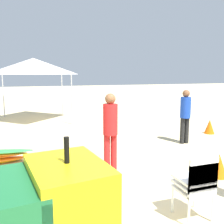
{
  "coord_description": "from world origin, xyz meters",
  "views": [
    {
      "loc": [
        -1.55,
        -3.73,
        2.2
      ],
      "look_at": [
        0.64,
        2.58,
        1.16
      ],
      "focal_mm": 40.39,
      "sensor_mm": 36.0,
      "label": 1
    }
  ],
  "objects_px": {
    "popup_canopy": "(34,66)",
    "traffic_cone_far": "(219,165)",
    "lifeguard_near_left": "(110,127)",
    "traffic_cone_near": "(209,127)",
    "lifeguard_near_center": "(185,113)",
    "stacked_plastic_chairs": "(197,182)"
  },
  "relations": [
    {
      "from": "popup_canopy",
      "to": "traffic_cone_far",
      "type": "xyz_separation_m",
      "value": [
        3.4,
        -8.01,
        -2.25
      ]
    },
    {
      "from": "stacked_plastic_chairs",
      "to": "popup_canopy",
      "type": "bearing_deg",
      "value": 101.78
    },
    {
      "from": "lifeguard_near_left",
      "to": "popup_canopy",
      "type": "bearing_deg",
      "value": 100.71
    },
    {
      "from": "traffic_cone_far",
      "to": "traffic_cone_near",
      "type": "bearing_deg",
      "value": 52.56
    },
    {
      "from": "stacked_plastic_chairs",
      "to": "lifeguard_near_center",
      "type": "bearing_deg",
      "value": 57.3
    },
    {
      "from": "lifeguard_near_left",
      "to": "lifeguard_near_center",
      "type": "relative_size",
      "value": 1.05
    },
    {
      "from": "lifeguard_near_left",
      "to": "traffic_cone_far",
      "type": "height_order",
      "value": "lifeguard_near_left"
    },
    {
      "from": "lifeguard_near_center",
      "to": "traffic_cone_near",
      "type": "distance_m",
      "value": 1.95
    },
    {
      "from": "stacked_plastic_chairs",
      "to": "traffic_cone_far",
      "type": "relative_size",
      "value": 2.02
    },
    {
      "from": "lifeguard_near_left",
      "to": "traffic_cone_near",
      "type": "relative_size",
      "value": 3.39
    },
    {
      "from": "traffic_cone_far",
      "to": "lifeguard_near_center",
      "type": "bearing_deg",
      "value": 70.79
    },
    {
      "from": "lifeguard_near_left",
      "to": "popup_canopy",
      "type": "height_order",
      "value": "popup_canopy"
    },
    {
      "from": "lifeguard_near_center",
      "to": "lifeguard_near_left",
      "type": "bearing_deg",
      "value": -154.2
    },
    {
      "from": "traffic_cone_far",
      "to": "popup_canopy",
      "type": "bearing_deg",
      "value": 113.03
    },
    {
      "from": "traffic_cone_near",
      "to": "popup_canopy",
      "type": "bearing_deg",
      "value": 141.22
    },
    {
      "from": "lifeguard_near_left",
      "to": "lifeguard_near_center",
      "type": "height_order",
      "value": "lifeguard_near_left"
    },
    {
      "from": "stacked_plastic_chairs",
      "to": "lifeguard_near_center",
      "type": "height_order",
      "value": "lifeguard_near_center"
    },
    {
      "from": "popup_canopy",
      "to": "traffic_cone_near",
      "type": "xyz_separation_m",
      "value": [
        5.9,
        -4.74,
        -2.24
      ]
    },
    {
      "from": "lifeguard_near_center",
      "to": "traffic_cone_far",
      "type": "relative_size",
      "value": 3.34
    },
    {
      "from": "popup_canopy",
      "to": "lifeguard_near_center",
      "type": "bearing_deg",
      "value": -52.38
    },
    {
      "from": "stacked_plastic_chairs",
      "to": "lifeguard_near_left",
      "type": "relative_size",
      "value": 0.58
    },
    {
      "from": "stacked_plastic_chairs",
      "to": "lifeguard_near_center",
      "type": "relative_size",
      "value": 0.6
    }
  ]
}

